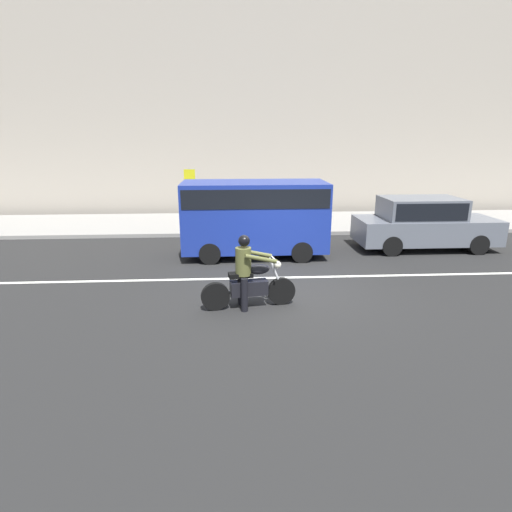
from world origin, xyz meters
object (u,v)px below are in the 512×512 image
(motorcycle_with_rider_olive, at_px, (248,278))
(parked_sedan_slate_gray, at_px, (423,223))
(street_sign_post, at_px, (190,191))
(parked_van_cobalt_blue, at_px, (254,214))

(motorcycle_with_rider_olive, xyz_separation_m, parked_sedan_slate_gray, (6.02, 4.68, 0.21))
(motorcycle_with_rider_olive, height_order, street_sign_post, street_sign_post)
(motorcycle_with_rider_olive, distance_m, parked_van_cobalt_blue, 4.28)
(parked_van_cobalt_blue, xyz_separation_m, parked_sedan_slate_gray, (5.65, 0.47, -0.45))
(parked_van_cobalt_blue, relative_size, street_sign_post, 1.92)
(motorcycle_with_rider_olive, bearing_deg, parked_sedan_slate_gray, 37.84)
(parked_sedan_slate_gray, bearing_deg, motorcycle_with_rider_olive, -142.16)
(motorcycle_with_rider_olive, bearing_deg, street_sign_post, 103.35)
(parked_van_cobalt_blue, bearing_deg, parked_sedan_slate_gray, 4.78)
(motorcycle_with_rider_olive, xyz_separation_m, street_sign_post, (-1.97, 8.30, 0.87))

